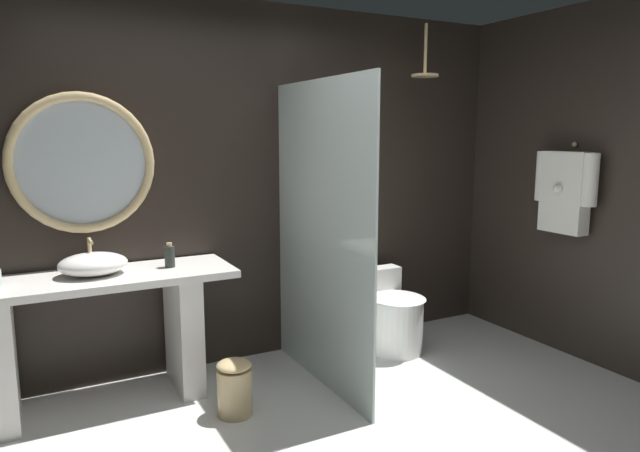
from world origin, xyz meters
TOP-DOWN VIEW (x-y plane):
  - back_wall_panel at (0.00, 1.90)m, footprint 4.80×0.10m
  - side_wall_right at (2.35, 0.76)m, footprint 0.10×2.47m
  - vanity_counter at (-0.98, 1.55)m, footprint 1.67×0.57m
  - vessel_sink at (-0.98, 1.57)m, footprint 0.40×0.33m
  - soap_dispenser at (-0.52, 1.56)m, footprint 0.06×0.06m
  - round_wall_mirror at (-0.98, 1.81)m, footprint 0.89×0.06m
  - shower_glass_panel at (0.39, 1.19)m, footprint 0.02×1.31m
  - rain_shower_head at (1.47, 1.54)m, footprint 0.21×0.21m
  - hanging_bathrobe at (2.21, 0.80)m, footprint 0.20×0.52m
  - toilet at (1.15, 1.46)m, footprint 0.43×0.58m
  - waste_bin at (-0.29, 1.02)m, footprint 0.21×0.21m

SIDE VIEW (x-z plane):
  - waste_bin at x=-0.29m, z-range 0.00..0.35m
  - toilet at x=1.15m, z-range -0.04..0.57m
  - vanity_counter at x=-0.98m, z-range 0.09..0.92m
  - vessel_sink at x=-0.98m, z-range 0.79..1.00m
  - soap_dispenser at x=-0.52m, z-range 0.82..0.98m
  - shower_glass_panel at x=0.39m, z-range 0.00..2.02m
  - hanging_bathrobe at x=2.21m, z-range 0.94..1.61m
  - back_wall_panel at x=0.00m, z-range 0.00..2.60m
  - side_wall_right at x=2.35m, z-range 0.00..2.60m
  - round_wall_mirror at x=-0.98m, z-range 1.05..1.94m
  - rain_shower_head at x=1.47m, z-range 1.96..2.35m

